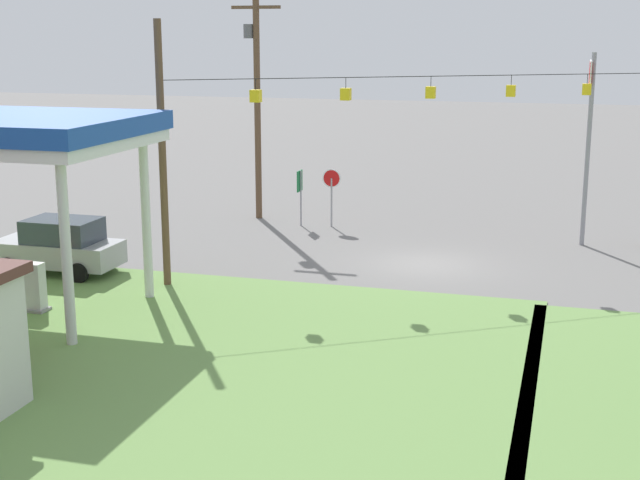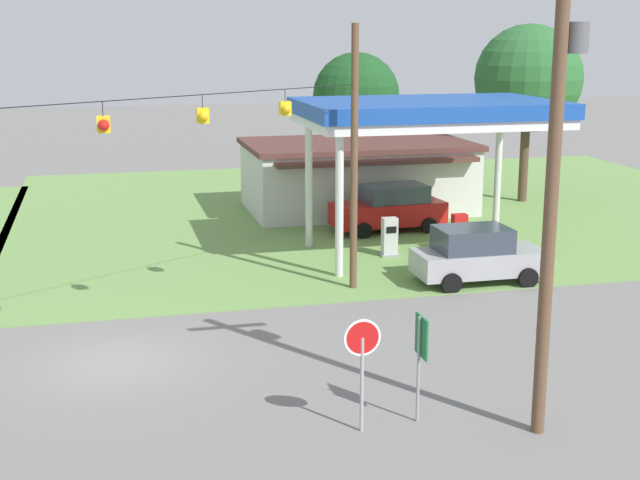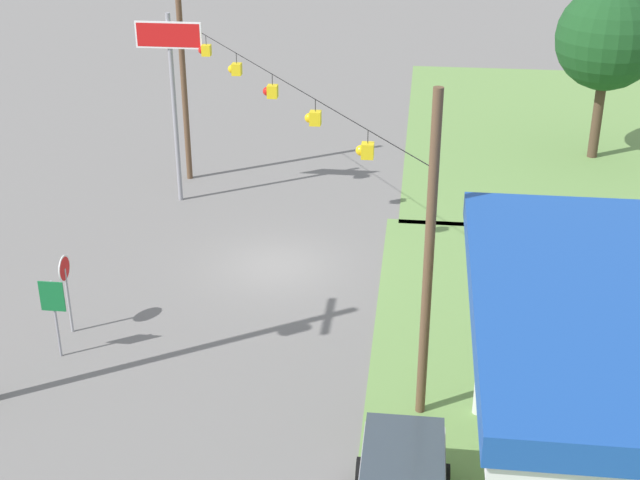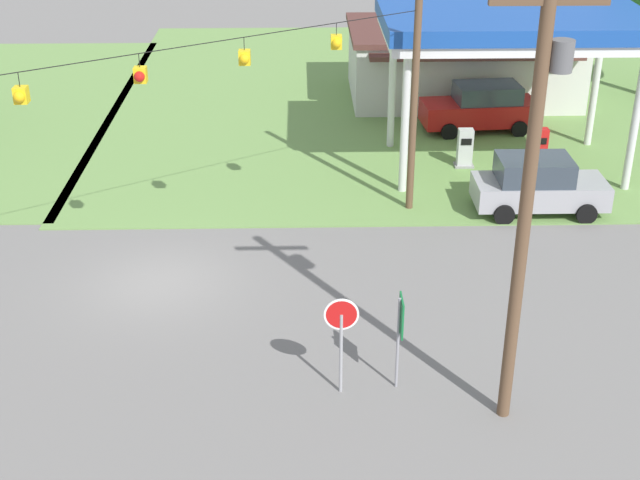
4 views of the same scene
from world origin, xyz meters
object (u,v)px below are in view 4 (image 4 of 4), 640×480
(fuel_pump_far, at_px, (539,149))
(stop_sign_roadside, at_px, (341,325))
(car_at_pumps_front, at_px, (538,185))
(fuel_pump_near, at_px, (465,149))
(car_at_pumps_rear, at_px, (481,107))
(utility_pole_main, at_px, (531,186))
(gas_station_canopy, at_px, (514,27))
(gas_station_store, at_px, (462,62))
(route_sign, at_px, (400,325))

(fuel_pump_far, bearing_deg, stop_sign_roadside, -119.82)
(car_at_pumps_front, distance_m, stop_sign_roadside, 12.21)
(fuel_pump_near, relative_size, car_at_pumps_rear, 0.31)
(fuel_pump_far, xyz_separation_m, utility_pole_main, (-4.39, -15.00, 4.87))
(fuel_pump_near, bearing_deg, utility_pole_main, -96.06)
(gas_station_canopy, bearing_deg, car_at_pumps_front, -85.49)
(fuel_pump_near, bearing_deg, fuel_pump_far, 0.00)
(car_at_pumps_front, xyz_separation_m, utility_pole_main, (-3.31, -10.91, 4.60))
(fuel_pump_near, distance_m, fuel_pump_far, 2.79)
(gas_station_canopy, relative_size, fuel_pump_near, 6.21)
(car_at_pumps_front, relative_size, utility_pole_main, 0.44)
(gas_station_store, xyz_separation_m, fuel_pump_near, (-1.30, -8.82, -0.93))
(car_at_pumps_rear, xyz_separation_m, route_sign, (-5.27, -18.00, 0.70))
(gas_station_store, relative_size, fuel_pump_near, 6.91)
(gas_station_canopy, height_order, fuel_pump_near, gas_station_canopy)
(fuel_pump_near, distance_m, utility_pole_main, 15.85)
(gas_station_store, relative_size, stop_sign_roadside, 4.16)
(stop_sign_roadside, height_order, route_sign, stop_sign_roadside)
(fuel_pump_far, xyz_separation_m, car_at_pumps_rear, (-1.44, 4.10, 0.30))
(fuel_pump_near, bearing_deg, stop_sign_roadside, -110.53)
(car_at_pumps_rear, bearing_deg, gas_station_canopy, 85.50)
(car_at_pumps_rear, relative_size, route_sign, 2.03)
(car_at_pumps_rear, bearing_deg, utility_pole_main, 76.17)
(gas_station_store, height_order, route_sign, gas_station_store)
(utility_pole_main, bearing_deg, stop_sign_roadside, 165.85)
(fuel_pump_near, distance_m, stop_sign_roadside, 15.06)
(car_at_pumps_rear, relative_size, utility_pole_main, 0.49)
(fuel_pump_near, height_order, utility_pole_main, utility_pole_main)
(fuel_pump_far, bearing_deg, gas_station_canopy, 179.93)
(gas_station_store, height_order, stop_sign_roadside, gas_station_store)
(gas_station_canopy, height_order, stop_sign_roadside, gas_station_canopy)
(car_at_pumps_front, height_order, stop_sign_roadside, stop_sign_roadside)
(stop_sign_roadside, bearing_deg, utility_pole_main, 165.85)
(stop_sign_roadside, bearing_deg, gas_station_store, -106.03)
(route_sign, bearing_deg, fuel_pump_near, 74.27)
(gas_station_store, height_order, fuel_pump_near, gas_station_store)
(stop_sign_roadside, distance_m, utility_pole_main, 5.35)
(car_at_pumps_front, height_order, route_sign, route_sign)
(fuel_pump_near, bearing_deg, gas_station_canopy, 0.07)
(car_at_pumps_rear, bearing_deg, fuel_pump_far, 104.25)
(fuel_pump_far, bearing_deg, car_at_pumps_front, -104.71)
(fuel_pump_near, height_order, fuel_pump_far, same)
(gas_station_canopy, xyz_separation_m, utility_pole_main, (-2.99, -15.00, 0.29))
(gas_station_store, xyz_separation_m, fuel_pump_far, (1.49, -8.82, -0.93))
(gas_station_canopy, bearing_deg, car_at_pumps_rear, 90.56)
(utility_pole_main, bearing_deg, car_at_pumps_rear, 81.22)
(gas_station_canopy, distance_m, car_at_pumps_front, 5.95)
(gas_station_canopy, bearing_deg, stop_sign_roadside, -115.35)
(gas_station_canopy, height_order, gas_station_store, gas_station_canopy)
(car_at_pumps_rear, distance_m, utility_pole_main, 19.86)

